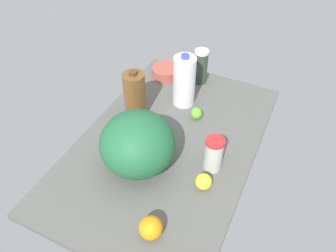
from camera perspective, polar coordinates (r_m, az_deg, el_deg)
countertop at (r=150.25cm, az=0.00°, el=-3.18°), size 120.00×76.00×3.00cm
chocolate_milk_jug at (r=156.80cm, az=-5.79°, el=5.44°), size 10.42×10.42×24.98cm
shaker_bottle at (r=180.16cm, az=5.72°, el=10.28°), size 7.56×7.56×19.42cm
mixing_bowl at (r=187.67cm, az=-0.33°, el=9.44°), size 15.71×15.71×5.49cm
milk_jug at (r=162.31cm, az=2.84°, el=7.81°), size 10.99×10.99×28.11cm
tumbler_cup at (r=134.64cm, az=7.92°, el=-4.86°), size 7.76×7.76×16.06cm
watermelon at (r=131.08cm, az=-5.33°, el=-3.10°), size 30.40×30.40×25.94cm
orange_far_back at (r=118.78cm, az=-3.03°, el=-17.28°), size 8.49×8.49×8.49cm
lemon_beside_bowl at (r=131.28cm, az=6.21°, el=-9.59°), size 6.72×6.72×6.72cm
lime_near_front at (r=159.62cm, az=4.96°, el=2.20°), size 5.78×5.78×5.78cm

